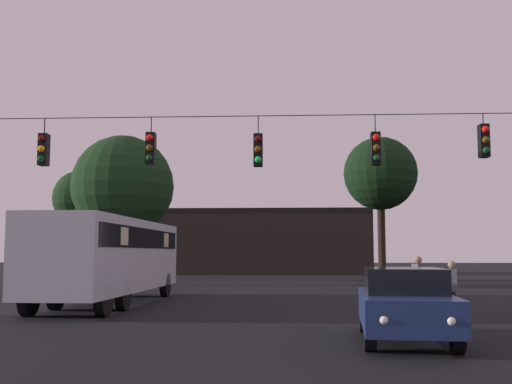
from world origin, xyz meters
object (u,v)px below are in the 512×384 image
at_px(car_near_right, 405,303).
at_px(tree_left_silhouette, 81,199).
at_px(city_bus, 111,252).
at_px(pedestrian_crossing_left, 453,287).
at_px(tree_right_far, 123,186).
at_px(tree_behind_building, 380,174).
at_px(pedestrian_crossing_center, 419,281).

xyz_separation_m(car_near_right, tree_left_silhouette, (-16.51, 27.69, 4.73)).
xyz_separation_m(city_bus, car_near_right, (8.78, -8.62, -1.07)).
relative_size(car_near_right, pedestrian_crossing_left, 2.74).
bearing_deg(tree_right_far, tree_behind_building, 14.90).
bearing_deg(pedestrian_crossing_left, city_bus, 155.35).
bearing_deg(tree_right_far, city_bus, -76.25).
height_order(pedestrian_crossing_left, pedestrian_crossing_center, pedestrian_crossing_center).
height_order(city_bus, tree_right_far, tree_right_far).
relative_size(car_near_right, pedestrian_crossing_center, 2.56).
bearing_deg(pedestrian_crossing_left, tree_left_silhouette, 127.60).
bearing_deg(pedestrian_crossing_center, car_near_right, -104.85).
bearing_deg(city_bus, tree_left_silhouette, 112.06).
xyz_separation_m(pedestrian_crossing_center, tree_behind_building, (2.00, 19.85, 5.82)).
bearing_deg(tree_behind_building, tree_right_far, -165.10).
bearing_deg(pedestrian_crossing_center, tree_left_silhouette, 129.37).
bearing_deg(pedestrian_crossing_center, pedestrian_crossing_left, -77.07).
bearing_deg(car_near_right, tree_left_silhouette, 120.80).
bearing_deg(tree_left_silhouette, pedestrian_crossing_left, -52.40).
bearing_deg(tree_right_far, pedestrian_crossing_left, -51.97).
bearing_deg(tree_right_far, pedestrian_crossing_center, -49.52).
bearing_deg(city_bus, pedestrian_crossing_left, -24.65).
bearing_deg(car_near_right, city_bus, 135.52).
xyz_separation_m(car_near_right, tree_behind_building, (3.51, 25.57, 6.01)).
relative_size(tree_behind_building, tree_right_far, 1.07).
bearing_deg(tree_left_silhouette, tree_behind_building, -6.05).
bearing_deg(pedestrian_crossing_center, city_bus, 164.27).
bearing_deg(tree_behind_building, pedestrian_crossing_center, -95.74).
distance_m(pedestrian_crossing_left, pedestrian_crossing_center, 2.09).
height_order(city_bus, tree_behind_building, tree_behind_building).
relative_size(pedestrian_crossing_left, tree_behind_building, 0.18).
height_order(car_near_right, tree_behind_building, tree_behind_building).
relative_size(city_bus, pedestrian_crossing_left, 6.78).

